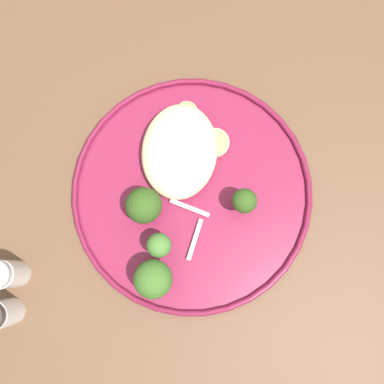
{
  "coord_description": "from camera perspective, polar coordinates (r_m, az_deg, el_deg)",
  "views": [
    {
      "loc": [
        0.12,
        0.05,
        1.31
      ],
      "look_at": [
        0.03,
        0.05,
        0.76
      ],
      "focal_mm": 43.69,
      "sensor_mm": 36.0,
      "label": 1
    }
  ],
  "objects": [
    {
      "name": "ground",
      "position": [
        1.31,
        -1.87,
        -3.63
      ],
      "size": [
        6.0,
        6.0,
        0.0
      ],
      "primitive_type": "plane",
      "color": "#665B51"
    },
    {
      "name": "wooden_dining_table",
      "position": [
        0.66,
        -3.72,
        1.76
      ],
      "size": [
        1.4,
        1.0,
        0.74
      ],
      "color": "brown",
      "rests_on": "ground"
    },
    {
      "name": "dinner_plate",
      "position": [
        0.57,
        0.0,
        -0.18
      ],
      "size": [
        0.29,
        0.29,
        0.02
      ],
      "color": "maroon",
      "rests_on": "wooden_dining_table"
    },
    {
      "name": "noodle_bed",
      "position": [
        0.56,
        -1.53,
        5.0
      ],
      "size": [
        0.12,
        0.09,
        0.03
      ],
      "color": "beige",
      "rests_on": "dinner_plate"
    },
    {
      "name": "seared_scallop_on_noodles",
      "position": [
        0.57,
        2.78,
        5.99
      ],
      "size": [
        0.04,
        0.04,
        0.01
      ],
      "color": "#E5C689",
      "rests_on": "dinner_plate"
    },
    {
      "name": "seared_scallop_half_hidden",
      "position": [
        0.57,
        -0.64,
        9.59
      ],
      "size": [
        0.03,
        0.03,
        0.02
      ],
      "color": "#DBB77A",
      "rests_on": "dinner_plate"
    },
    {
      "name": "seared_scallop_center_golden",
      "position": [
        0.56,
        1.55,
        4.04
      ],
      "size": [
        0.03,
        0.03,
        0.02
      ],
      "color": "#E5C689",
      "rests_on": "dinner_plate"
    },
    {
      "name": "seared_scallop_front_small",
      "position": [
        0.56,
        -1.1,
        5.24
      ],
      "size": [
        0.04,
        0.04,
        0.01
      ],
      "color": "#DBB77A",
      "rests_on": "dinner_plate"
    },
    {
      "name": "seared_scallop_right_edge",
      "position": [
        0.57,
        -4.43,
        6.12
      ],
      "size": [
        0.03,
        0.03,
        0.01
      ],
      "color": "#DBB77A",
      "rests_on": "dinner_plate"
    },
    {
      "name": "seared_scallop_tiny_bay",
      "position": [
        0.55,
        -2.08,
        1.28
      ],
      "size": [
        0.03,
        0.03,
        0.01
      ],
      "color": "#E5C689",
      "rests_on": "dinner_plate"
    },
    {
      "name": "broccoli_floret_split_head",
      "position": [
        0.53,
        -4.04,
        -6.51
      ],
      "size": [
        0.03,
        0.03,
        0.05
      ],
      "color": "#89A356",
      "rests_on": "dinner_plate"
    },
    {
      "name": "broccoli_floret_beside_noodles",
      "position": [
        0.53,
        6.38,
        -1.13
      ],
      "size": [
        0.03,
        0.03,
        0.05
      ],
      "color": "#89A356",
      "rests_on": "dinner_plate"
    },
    {
      "name": "broccoli_floret_right_tilted",
      "position": [
        0.52,
        -4.8,
        -10.55
      ],
      "size": [
        0.04,
        0.04,
        0.06
      ],
      "color": "#7A994C",
      "rests_on": "dinner_plate"
    },
    {
      "name": "broccoli_floret_rear_charred",
      "position": [
        0.53,
        -5.92,
        -1.65
      ],
      "size": [
        0.04,
        0.04,
        0.06
      ],
      "color": "#7A994C",
      "rests_on": "dinner_plate"
    },
    {
      "name": "onion_sliver_curled_piece",
      "position": [
        0.55,
        0.34,
        -5.83
      ],
      "size": [
        0.05,
        0.02,
        0.0
      ],
      "primitive_type": "cube",
      "rotation": [
        0.0,
        0.0,
        2.93
      ],
      "color": "silver",
      "rests_on": "dinner_plate"
    },
    {
      "name": "onion_sliver_short_strip",
      "position": [
        0.56,
        -0.29,
        -1.95
      ],
      "size": [
        0.02,
        0.05,
        0.0
      ],
      "primitive_type": "cube",
      "rotation": [
        0.0,
        0.0,
        1.29
      ],
      "color": "silver",
      "rests_on": "dinner_plate"
    },
    {
      "name": "salt_shaker",
      "position": [
        0.57,
        -21.65,
        -9.31
      ],
      "size": [
        0.03,
        0.03,
        0.07
      ],
      "color": "white",
      "rests_on": "wooden_dining_table"
    },
    {
      "name": "pepper_shaker",
      "position": [
        0.58,
        -22.31,
        -13.62
      ],
      "size": [
        0.03,
        0.03,
        0.07
      ],
      "color": "white",
      "rests_on": "wooden_dining_table"
    }
  ]
}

